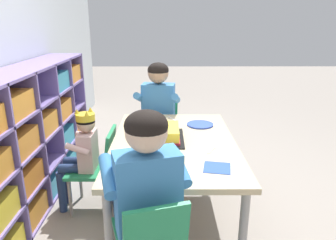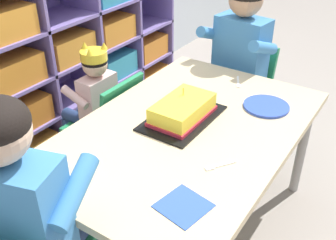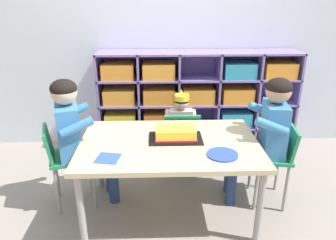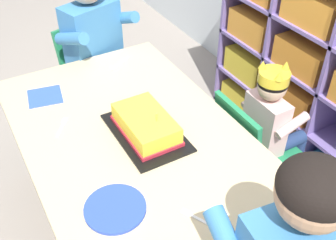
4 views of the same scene
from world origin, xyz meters
name	(u,v)px [view 1 (image 1 of 4)]	position (x,y,z in m)	size (l,w,h in m)	color
ground	(173,216)	(0.00, 0.00, 0.00)	(16.00, 16.00, 0.00)	gray
storage_cubby_shelf	(32,140)	(0.31, 1.13, 0.50)	(2.08, 0.35, 1.08)	#7F6BB2
activity_table	(174,149)	(0.00, 0.00, 0.55)	(1.31, 0.86, 0.61)	#D1B789
classroom_chair_blue	(98,164)	(0.13, 0.57, 0.37)	(0.35, 0.35, 0.64)	#238451
child_with_crown	(82,149)	(0.14, 0.68, 0.50)	(0.30, 0.31, 0.81)	beige
classroom_chair_adult_side	(151,240)	(-0.81, 0.12, 0.43)	(0.43, 0.40, 0.69)	#238451
adult_helper_seated	(145,187)	(-0.71, 0.16, 0.65)	(0.47, 0.46, 1.05)	#3D7FBC
classroom_chair_guest_side	(159,126)	(0.86, 0.12, 0.43)	(0.35, 0.40, 0.67)	#238451
guest_at_table_side	(157,107)	(0.76, 0.14, 0.65)	(0.45, 0.43, 1.05)	#3D7FBC
birthday_cake_on_tray	(166,134)	(0.05, 0.05, 0.65)	(0.40, 0.25, 0.13)	black
paper_plate_stack	(200,124)	(0.35, -0.22, 0.61)	(0.21, 0.21, 0.01)	blue
paper_napkin_square	(217,168)	(-0.42, -0.24, 0.61)	(0.15, 0.15, 0.00)	#3356B7
fork_scattered_mid_table	(173,119)	(0.52, 0.00, 0.61)	(0.12, 0.07, 0.00)	white
fork_by_napkin	(211,150)	(-0.17, -0.24, 0.61)	(0.11, 0.08, 0.00)	white
fork_near_child_seat	(143,176)	(-0.51, 0.18, 0.61)	(0.08, 0.13, 0.00)	white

